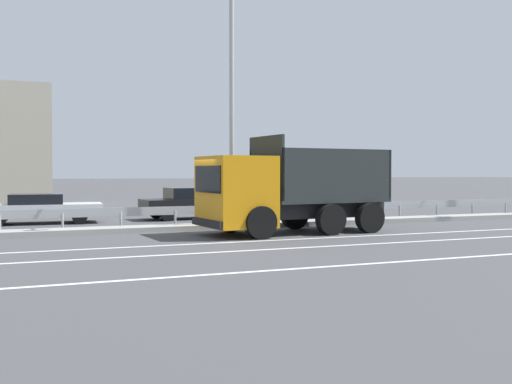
{
  "coord_description": "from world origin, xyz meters",
  "views": [
    {
      "loc": [
        -6.77,
        -18.91,
        2.12
      ],
      "look_at": [
        1.28,
        0.85,
        1.38
      ],
      "focal_mm": 42.0,
      "sensor_mm": 36.0,
      "label": 1
    }
  ],
  "objects_px": {
    "street_lamp_1": "(234,65)",
    "dump_truck": "(273,196)",
    "parked_car_3": "(39,208)",
    "parked_car_4": "(190,203)",
    "median_road_sign": "(205,192)"
  },
  "relations": [
    {
      "from": "dump_truck",
      "to": "parked_car_3",
      "type": "relative_size",
      "value": 1.37
    },
    {
      "from": "street_lamp_1",
      "to": "parked_car_4",
      "type": "distance_m",
      "value": 7.18
    },
    {
      "from": "street_lamp_1",
      "to": "parked_car_3",
      "type": "distance_m",
      "value": 9.82
    },
    {
      "from": "dump_truck",
      "to": "street_lamp_1",
      "type": "bearing_deg",
      "value": 5.85
    },
    {
      "from": "street_lamp_1",
      "to": "parked_car_4",
      "type": "bearing_deg",
      "value": 94.32
    },
    {
      "from": "median_road_sign",
      "to": "parked_car_4",
      "type": "distance_m",
      "value": 4.87
    },
    {
      "from": "street_lamp_1",
      "to": "dump_truck",
      "type": "bearing_deg",
      "value": -79.48
    },
    {
      "from": "street_lamp_1",
      "to": "median_road_sign",
      "type": "bearing_deg",
      "value": 179.19
    },
    {
      "from": "median_road_sign",
      "to": "parked_car_4",
      "type": "xyz_separation_m",
      "value": [
        0.77,
        4.76,
        -0.67
      ]
    },
    {
      "from": "dump_truck",
      "to": "street_lamp_1",
      "type": "xyz_separation_m",
      "value": [
        -0.47,
        2.53,
        4.75
      ]
    },
    {
      "from": "dump_truck",
      "to": "median_road_sign",
      "type": "relative_size",
      "value": 2.66
    },
    {
      "from": "parked_car_3",
      "to": "parked_car_4",
      "type": "relative_size",
      "value": 1.12
    },
    {
      "from": "dump_truck",
      "to": "median_road_sign",
      "type": "bearing_deg",
      "value": 27.44
    },
    {
      "from": "dump_truck",
      "to": "parked_car_4",
      "type": "bearing_deg",
      "value": 1.82
    },
    {
      "from": "parked_car_3",
      "to": "parked_car_4",
      "type": "distance_m",
      "value": 6.32
    }
  ]
}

